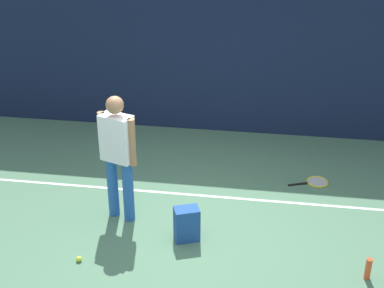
% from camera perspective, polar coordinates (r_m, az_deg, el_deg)
% --- Properties ---
extents(ground_plane, '(12.00, 12.00, 0.00)m').
position_cam_1_polar(ground_plane, '(7.17, -0.48, -8.60)').
color(ground_plane, '#4C7556').
extents(back_fence, '(10.00, 0.10, 2.89)m').
position_cam_1_polar(back_fence, '(9.22, 2.44, 9.72)').
color(back_fence, '#141E38').
rests_on(back_fence, ground).
extents(court_line, '(9.00, 0.05, 0.00)m').
position_cam_1_polar(court_line, '(7.81, 0.42, -5.27)').
color(court_line, white).
rests_on(court_line, ground).
extents(tennis_player, '(0.51, 0.34, 1.70)m').
position_cam_1_polar(tennis_player, '(6.94, -7.62, -0.75)').
color(tennis_player, '#2659A5').
rests_on(tennis_player, ground).
extents(tennis_racket, '(0.64, 0.42, 0.03)m').
position_cam_1_polar(tennis_racket, '(8.30, 12.58, -3.84)').
color(tennis_racket, black).
rests_on(tennis_racket, ground).
extents(backpack, '(0.35, 0.35, 0.44)m').
position_cam_1_polar(backpack, '(6.87, -0.57, -8.20)').
color(backpack, '#1E478C').
rests_on(backpack, ground).
extents(tennis_ball_near_player, '(0.07, 0.07, 0.07)m').
position_cam_1_polar(tennis_ball_near_player, '(6.74, -11.54, -11.50)').
color(tennis_ball_near_player, '#CCE033').
rests_on(tennis_ball_near_player, ground).
extents(tennis_ball_by_fence, '(0.07, 0.07, 0.07)m').
position_cam_1_polar(tennis_ball_by_fence, '(9.24, -7.76, 0.07)').
color(tennis_ball_by_fence, '#CCE033').
rests_on(tennis_ball_by_fence, ground).
extents(water_bottle, '(0.07, 0.07, 0.26)m').
position_cam_1_polar(water_bottle, '(6.62, 17.65, -12.12)').
color(water_bottle, '#D84C26').
rests_on(water_bottle, ground).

